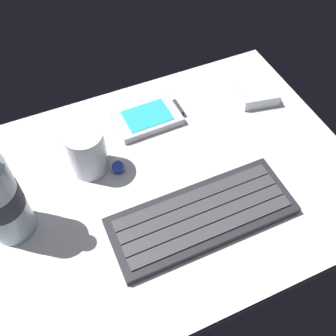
# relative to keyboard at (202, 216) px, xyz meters

# --- Properties ---
(ground_plane) EXTENTS (0.64, 0.48, 0.03)m
(ground_plane) POSITION_rel_keyboard_xyz_m (-0.02, 0.09, -0.02)
(ground_plane) COLOR silver
(keyboard) EXTENTS (0.29, 0.11, 0.02)m
(keyboard) POSITION_rel_keyboard_xyz_m (0.00, 0.00, 0.00)
(keyboard) COLOR #232328
(keyboard) RESTS_ON ground_plane
(handheld_device) EXTENTS (0.13, 0.08, 0.02)m
(handheld_device) POSITION_rel_keyboard_xyz_m (0.00, 0.23, -0.00)
(handheld_device) COLOR #B7BABF
(handheld_device) RESTS_ON ground_plane
(juice_cup) EXTENTS (0.06, 0.06, 0.09)m
(juice_cup) POSITION_rel_keyboard_xyz_m (-0.13, 0.17, 0.03)
(juice_cup) COLOR silver
(juice_cup) RESTS_ON ground_plane
(charger_block) EXTENTS (0.08, 0.07, 0.02)m
(charger_block) POSITION_rel_keyboard_xyz_m (0.22, 0.19, 0.00)
(charger_block) COLOR silver
(charger_block) RESTS_ON ground_plane
(trackball_mouse) EXTENTS (0.02, 0.02, 0.02)m
(trackball_mouse) POSITION_rel_keyboard_xyz_m (-0.09, 0.14, 0.00)
(trackball_mouse) COLOR #2338B2
(trackball_mouse) RESTS_ON ground_plane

